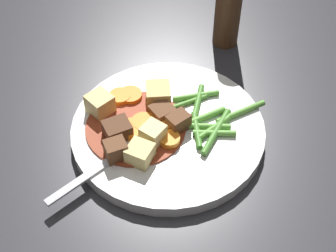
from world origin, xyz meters
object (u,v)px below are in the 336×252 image
object	(u,v)px
carrot_slice_5	(166,123)
potato_chunk_3	(100,104)
meat_chunk_0	(162,113)
fork	(110,161)
meat_chunk_2	(117,131)
carrot_slice_3	(120,97)
dinner_plate	(168,130)
potato_chunk_2	(158,95)
carrot_slice_4	(170,140)
potato_chunk_0	(140,154)
meat_chunk_1	(178,122)
pepper_mill	(229,4)
meat_chunk_3	(116,150)
carrot_slice_1	(144,122)
carrot_slice_2	(133,130)
carrot_slice_0	(130,96)
potato_chunk_1	(153,134)

from	to	relation	value
carrot_slice_5	potato_chunk_3	bearing A→B (deg)	-21.01
meat_chunk_0	fork	size ratio (longest dim) A/B	0.20
meat_chunk_0	meat_chunk_2	world-z (taller)	meat_chunk_2
carrot_slice_3	carrot_slice_5	size ratio (longest dim) A/B	1.16
dinner_plate	potato_chunk_2	xyz separation A→B (m)	(0.01, -0.05, 0.02)
potato_chunk_3	dinner_plate	bearing A→B (deg)	159.83
potato_chunk_2	meat_chunk_2	size ratio (longest dim) A/B	1.05
carrot_slice_4	potato_chunk_0	xyz separation A→B (m)	(0.04, 0.03, 0.01)
meat_chunk_1	pepper_mill	size ratio (longest dim) A/B	0.20
carrot_slice_3	carrot_slice_5	world-z (taller)	carrot_slice_5
potato_chunk_3	potato_chunk_2	bearing A→B (deg)	-170.48
dinner_plate	carrot_slice_4	xyz separation A→B (m)	(-0.00, 0.03, 0.01)
meat_chunk_3	fork	xyz separation A→B (m)	(0.01, 0.01, -0.01)
potato_chunk_0	meat_chunk_2	world-z (taller)	meat_chunk_2
carrot_slice_1	dinner_plate	bearing A→B (deg)	174.11
carrot_slice_2	fork	world-z (taller)	carrot_slice_2
potato_chunk_0	meat_chunk_1	world-z (taller)	same
carrot_slice_5	pepper_mill	world-z (taller)	pepper_mill
carrot_slice_2	carrot_slice_0	bearing A→B (deg)	-87.96
carrot_slice_2	carrot_slice_5	xyz separation A→B (m)	(-0.04, -0.01, -0.00)
dinner_plate	meat_chunk_0	bearing A→B (deg)	-65.26
meat_chunk_1	pepper_mill	world-z (taller)	pepper_mill
potato_chunk_2	meat_chunk_2	xyz separation A→B (m)	(0.06, 0.06, -0.00)
potato_chunk_0	meat_chunk_3	bearing A→B (deg)	-12.60
dinner_plate	carrot_slice_5	bearing A→B (deg)	5.64
carrot_slice_3	carrot_slice_5	bearing A→B (deg)	137.48
potato_chunk_1	potato_chunk_3	world-z (taller)	potato_chunk_3
carrot_slice_0	pepper_mill	world-z (taller)	pepper_mill
meat_chunk_0	meat_chunk_3	size ratio (longest dim) A/B	1.09
dinner_plate	potato_chunk_1	distance (m)	0.04
dinner_plate	potato_chunk_2	distance (m)	0.05
fork	meat_chunk_1	bearing A→B (deg)	-151.22
potato_chunk_3	meat_chunk_3	bearing A→B (deg)	104.95
carrot_slice_3	meat_chunk_1	size ratio (longest dim) A/B	1.06
carrot_slice_0	meat_chunk_3	world-z (taller)	meat_chunk_3
carrot_slice_4	meat_chunk_0	bearing A→B (deg)	-80.40
meat_chunk_0	fork	world-z (taller)	meat_chunk_0
carrot_slice_1	meat_chunk_1	world-z (taller)	meat_chunk_1
carrot_slice_4	meat_chunk_0	distance (m)	0.04
carrot_slice_0	meat_chunk_2	world-z (taller)	meat_chunk_2
carrot_slice_3	carrot_slice_0	bearing A→B (deg)	-171.37
carrot_slice_2	carrot_slice_4	bearing A→B (deg)	157.62
meat_chunk_3	fork	bearing A→B (deg)	39.44
carrot_slice_0	potato_chunk_0	distance (m)	0.11
potato_chunk_0	potato_chunk_3	size ratio (longest dim) A/B	0.96
carrot_slice_2	potato_chunk_0	xyz separation A→B (m)	(-0.01, 0.04, 0.01)
potato_chunk_0	fork	world-z (taller)	potato_chunk_0
potato_chunk_1	pepper_mill	xyz separation A→B (m)	(-0.13, -0.22, 0.04)
carrot_slice_3	fork	world-z (taller)	carrot_slice_3
dinner_plate	pepper_mill	size ratio (longest dim) A/B	1.81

